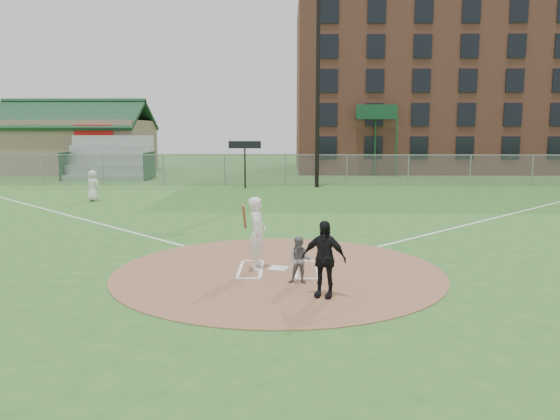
{
  "coord_description": "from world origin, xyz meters",
  "views": [
    {
      "loc": [
        0.28,
        -13.58,
        3.58
      ],
      "look_at": [
        0.0,
        2.0,
        1.3
      ],
      "focal_mm": 35.0,
      "sensor_mm": 36.0,
      "label": 1
    }
  ],
  "objects_px": {
    "ondeck_player": "(93,186)",
    "batter_at_plate": "(257,233)",
    "catcher": "(300,260)",
    "umpire": "(324,259)",
    "home_plate": "(279,268)"
  },
  "relations": [
    {
      "from": "catcher",
      "to": "umpire",
      "type": "relative_size",
      "value": 0.67
    },
    {
      "from": "umpire",
      "to": "batter_at_plate",
      "type": "relative_size",
      "value": 0.89
    },
    {
      "from": "catcher",
      "to": "home_plate",
      "type": "bearing_deg",
      "value": 122.47
    },
    {
      "from": "home_plate",
      "to": "umpire",
      "type": "distance_m",
      "value": 2.69
    },
    {
      "from": "umpire",
      "to": "batter_at_plate",
      "type": "height_order",
      "value": "batter_at_plate"
    },
    {
      "from": "umpire",
      "to": "batter_at_plate",
      "type": "bearing_deg",
      "value": 143.11
    },
    {
      "from": "ondeck_player",
      "to": "home_plate",
      "type": "bearing_deg",
      "value": 150.84
    },
    {
      "from": "batter_at_plate",
      "to": "home_plate",
      "type": "bearing_deg",
      "value": -1.0
    },
    {
      "from": "ondeck_player",
      "to": "batter_at_plate",
      "type": "distance_m",
      "value": 16.47
    },
    {
      "from": "home_plate",
      "to": "umpire",
      "type": "height_order",
      "value": "umpire"
    },
    {
      "from": "ondeck_player",
      "to": "batter_at_plate",
      "type": "bearing_deg",
      "value": 149.3
    },
    {
      "from": "umpire",
      "to": "batter_at_plate",
      "type": "distance_m",
      "value": 2.83
    },
    {
      "from": "home_plate",
      "to": "umpire",
      "type": "xyz_separation_m",
      "value": [
        1.02,
        -2.35,
        0.82
      ]
    },
    {
      "from": "ondeck_player",
      "to": "batter_at_plate",
      "type": "xyz_separation_m",
      "value": [
        9.18,
        -13.67,
        0.17
      ]
    },
    {
      "from": "home_plate",
      "to": "batter_at_plate",
      "type": "bearing_deg",
      "value": 179.0
    }
  ]
}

